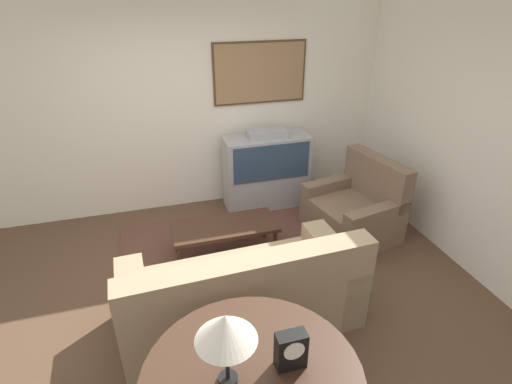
{
  "coord_description": "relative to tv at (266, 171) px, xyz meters",
  "views": [
    {
      "loc": [
        -0.52,
        -2.87,
        2.73
      ],
      "look_at": [
        0.54,
        0.78,
        0.75
      ],
      "focal_mm": 28.0,
      "sensor_mm": 36.0,
      "label": 1
    }
  ],
  "objects": [
    {
      "name": "ground_plane",
      "position": [
        -0.98,
        -1.77,
        -0.51
      ],
      "size": [
        12.0,
        12.0,
        0.0
      ],
      "primitive_type": "plane",
      "color": "brown"
    },
    {
      "name": "couch",
      "position": [
        -0.86,
        -2.04,
        -0.19
      ],
      "size": [
        2.08,
        1.0,
        0.92
      ],
      "rotation": [
        0.0,
        0.0,
        3.18
      ],
      "color": "#9E8466",
      "rests_on": "ground_plane"
    },
    {
      "name": "console_table",
      "position": [
        -1.1,
        -3.2,
        0.23
      ],
      "size": [
        1.26,
        1.26,
        0.8
      ],
      "color": "#3D2619",
      "rests_on": "ground_plane"
    },
    {
      "name": "armchair",
      "position": [
        0.81,
        -0.98,
        -0.21
      ],
      "size": [
        1.02,
        1.12,
        0.94
      ],
      "rotation": [
        0.0,
        0.0,
        -1.37
      ],
      "color": "brown",
      "rests_on": "ground_plane"
    },
    {
      "name": "area_rug",
      "position": [
        -0.65,
        -0.9,
        -0.5
      ],
      "size": [
        2.6,
        1.67,
        0.01
      ],
      "color": "brown",
      "rests_on": "ground_plane"
    },
    {
      "name": "table_lamp",
      "position": [
        -1.23,
        -3.19,
        0.68
      ],
      "size": [
        0.33,
        0.33,
        0.48
      ],
      "color": "black",
      "rests_on": "console_table"
    },
    {
      "name": "wall_right",
      "position": [
        1.65,
        -1.77,
        0.84
      ],
      "size": [
        0.06,
        12.0,
        2.7
      ],
      "color": "silver",
      "rests_on": "ground_plane"
    },
    {
      "name": "tv",
      "position": [
        0.0,
        0.0,
        0.0
      ],
      "size": [
        1.12,
        0.46,
        1.08
      ],
      "color": "#9E9EA3",
      "rests_on": "ground_plane"
    },
    {
      "name": "coffee_table",
      "position": [
        -0.79,
        -0.99,
        -0.16
      ],
      "size": [
        1.14,
        0.5,
        0.39
      ],
      "color": "#3D2619",
      "rests_on": "ground_plane"
    },
    {
      "name": "wall_back",
      "position": [
        -0.96,
        0.36,
        0.85
      ],
      "size": [
        12.0,
        0.1,
        2.7
      ],
      "color": "silver",
      "rests_on": "ground_plane"
    },
    {
      "name": "mantel_clock",
      "position": [
        -0.87,
        -3.19,
        0.41
      ],
      "size": [
        0.17,
        0.1,
        0.24
      ],
      "color": "black",
      "rests_on": "console_table"
    }
  ]
}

